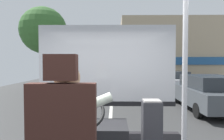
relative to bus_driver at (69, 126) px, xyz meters
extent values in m
cube|color=#363636|center=(0.23, 9.17, -1.39)|extent=(18.00, 44.00, 0.05)
cube|color=silver|center=(0.23, 9.17, -1.36)|extent=(0.12, 39.60, 0.00)
cube|color=#381E19|center=(0.00, -0.21, 0.04)|extent=(0.48, 0.10, 0.66)
cube|color=#381E19|center=(0.00, -0.21, 0.48)|extent=(0.22, 0.10, 0.18)
cylinder|color=silver|center=(0.00, -0.05, 0.01)|extent=(0.32, 0.32, 0.59)
cube|color=#70934C|center=(0.00, 0.11, 0.08)|extent=(0.06, 0.01, 0.37)
sphere|color=#A37A5B|center=(0.00, -0.05, 0.40)|extent=(0.21, 0.21, 0.21)
cylinder|color=silver|center=(0.10, 0.19, 0.11)|extent=(0.53, 0.21, 0.26)
cylinder|color=silver|center=(-0.10, 0.19, 0.11)|extent=(0.53, 0.21, 0.26)
cube|color=black|center=(0.00, 1.14, -0.54)|extent=(1.10, 0.56, 0.40)
cylinder|color=black|center=(0.00, 0.73, -0.23)|extent=(0.07, 0.32, 0.42)
torus|color=black|center=(0.00, 0.60, -0.04)|extent=(0.52, 0.45, 0.33)
cylinder|color=black|center=(0.00, 0.60, -0.04)|extent=(0.15, 0.14, 0.11)
cylinder|color=#B7B7BC|center=(0.98, 0.13, 0.31)|extent=(0.04, 0.04, 2.11)
cube|color=#333338|center=(0.88, 1.12, -0.38)|extent=(0.26, 0.23, 0.73)
cube|color=#9E9993|center=(0.88, 1.12, -0.01)|extent=(0.24, 0.21, 0.02)
cube|color=silver|center=(0.23, 1.99, 0.51)|extent=(2.50, 0.01, 1.40)
cube|color=black|center=(0.23, 1.99, -0.23)|extent=(2.50, 0.08, 0.08)
cylinder|color=#4C3828|center=(-4.20, 10.89, 0.14)|extent=(0.29, 0.29, 3.02)
sphere|color=#36662D|center=(-4.20, 10.89, 2.62)|extent=(2.97, 2.97, 2.97)
cube|color=tan|center=(6.79, 16.46, 1.46)|extent=(11.69, 5.40, 5.65)
cube|color=#235184|center=(6.79, 13.70, 0.69)|extent=(11.22, 0.12, 0.60)
cube|color=#474C51|center=(4.15, 6.36, -0.79)|extent=(1.98, 4.24, 0.64)
cube|color=#282D33|center=(4.15, 6.11, -0.23)|extent=(1.62, 2.33, 0.49)
cylinder|color=black|center=(5.08, 7.68, -1.11)|extent=(0.14, 0.52, 0.52)
cylinder|color=black|center=(3.21, 7.68, -1.11)|extent=(0.14, 0.52, 0.52)
cylinder|color=black|center=(3.21, 5.05, -1.11)|extent=(0.14, 0.52, 0.52)
cube|color=silver|center=(4.50, 12.20, -0.82)|extent=(1.71, 4.38, 0.60)
cube|color=#282D33|center=(4.50, 11.94, -0.28)|extent=(1.41, 2.41, 0.46)
cylinder|color=black|center=(5.32, 13.56, -1.12)|extent=(0.14, 0.49, 0.49)
cylinder|color=black|center=(3.69, 13.56, -1.12)|extent=(0.14, 0.49, 0.49)
cylinder|color=black|center=(5.32, 10.84, -1.12)|extent=(0.14, 0.49, 0.49)
cylinder|color=black|center=(3.69, 10.84, -1.12)|extent=(0.14, 0.49, 0.49)
cube|color=navy|center=(4.47, 16.68, -0.79)|extent=(1.72, 4.19, 0.64)
cube|color=#282D33|center=(4.47, 16.43, -0.22)|extent=(1.41, 2.30, 0.49)
cylinder|color=black|center=(5.29, 17.98, -1.11)|extent=(0.14, 0.52, 0.52)
cylinder|color=black|center=(3.66, 17.98, -1.11)|extent=(0.14, 0.52, 0.52)
cylinder|color=black|center=(5.29, 15.38, -1.11)|extent=(0.14, 0.52, 0.52)
cylinder|color=black|center=(3.66, 15.38, -1.11)|extent=(0.14, 0.52, 0.52)
camera|label=1|loc=(0.37, -1.54, 0.51)|focal=31.02mm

